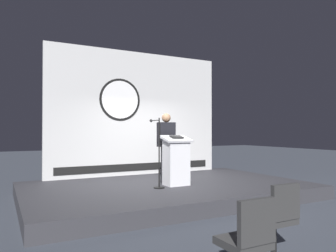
{
  "coord_description": "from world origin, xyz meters",
  "views": [
    {
      "loc": [
        -3.5,
        -6.62,
        1.55
      ],
      "look_at": [
        0.09,
        0.16,
        1.66
      ],
      "focal_mm": 34.12,
      "sensor_mm": 36.0,
      "label": 1
    }
  ],
  "objects_px": {
    "audience_chair_left": "(278,214)",
    "audience_chair_right": "(248,236)",
    "microphone_stand": "(158,163)",
    "podium": "(176,161)",
    "speaker_person": "(166,147)"
  },
  "relations": [
    {
      "from": "podium",
      "to": "audience_chair_left",
      "type": "relative_size",
      "value": 1.29
    },
    {
      "from": "microphone_stand",
      "to": "audience_chair_right",
      "type": "height_order",
      "value": "microphone_stand"
    },
    {
      "from": "speaker_person",
      "to": "audience_chair_left",
      "type": "relative_size",
      "value": 1.88
    },
    {
      "from": "podium",
      "to": "audience_chair_left",
      "type": "bearing_deg",
      "value": -97.79
    },
    {
      "from": "speaker_person",
      "to": "microphone_stand",
      "type": "bearing_deg",
      "value": -131.28
    },
    {
      "from": "podium",
      "to": "speaker_person",
      "type": "height_order",
      "value": "speaker_person"
    },
    {
      "from": "speaker_person",
      "to": "microphone_stand",
      "type": "xyz_separation_m",
      "value": [
        -0.5,
        -0.57,
        -0.31
      ]
    },
    {
      "from": "microphone_stand",
      "to": "speaker_person",
      "type": "bearing_deg",
      "value": 48.72
    },
    {
      "from": "audience_chair_left",
      "to": "audience_chair_right",
      "type": "relative_size",
      "value": 1.0
    },
    {
      "from": "podium",
      "to": "audience_chair_left",
      "type": "xyz_separation_m",
      "value": [
        -0.47,
        -3.47,
        -0.36
      ]
    },
    {
      "from": "podium",
      "to": "audience_chair_right",
      "type": "relative_size",
      "value": 1.29
    },
    {
      "from": "audience_chair_right",
      "to": "speaker_person",
      "type": "bearing_deg",
      "value": 72.57
    },
    {
      "from": "podium",
      "to": "audience_chair_right",
      "type": "bearing_deg",
      "value": -109.5
    },
    {
      "from": "audience_chair_left",
      "to": "audience_chair_right",
      "type": "xyz_separation_m",
      "value": [
        -0.92,
        -0.48,
        0.0
      ]
    },
    {
      "from": "speaker_person",
      "to": "audience_chair_right",
      "type": "height_order",
      "value": "speaker_person"
    }
  ]
}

